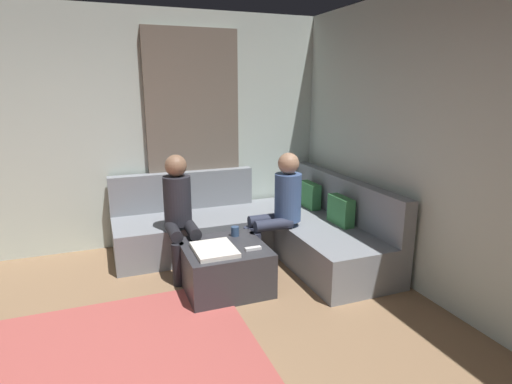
{
  "coord_description": "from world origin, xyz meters",
  "views": [
    {
      "loc": [
        2.06,
        0.21,
        1.87
      ],
      "look_at": [
        -1.63,
        1.63,
        0.85
      ],
      "focal_mm": 29.22,
      "sensor_mm": 36.0,
      "label": 1
    }
  ],
  "objects_px": {
    "sectional_couch": "(262,229)",
    "ottoman": "(224,267)",
    "coffee_mug": "(235,231)",
    "person_on_couch_back": "(279,205)",
    "game_remote": "(253,248)",
    "person_on_couch_side": "(180,210)"
  },
  "relations": [
    {
      "from": "ottoman",
      "to": "coffee_mug",
      "type": "height_order",
      "value": "coffee_mug"
    },
    {
      "from": "ottoman",
      "to": "person_on_couch_back",
      "type": "distance_m",
      "value": 0.89
    },
    {
      "from": "sectional_couch",
      "to": "person_on_couch_back",
      "type": "bearing_deg",
      "value": 9.19
    },
    {
      "from": "sectional_couch",
      "to": "person_on_couch_back",
      "type": "relative_size",
      "value": 2.12
    },
    {
      "from": "ottoman",
      "to": "coffee_mug",
      "type": "relative_size",
      "value": 8.0
    },
    {
      "from": "sectional_couch",
      "to": "coffee_mug",
      "type": "xyz_separation_m",
      "value": [
        0.44,
        -0.47,
        0.19
      ]
    },
    {
      "from": "ottoman",
      "to": "game_remote",
      "type": "relative_size",
      "value": 5.07
    },
    {
      "from": "person_on_couch_back",
      "to": "coffee_mug",
      "type": "bearing_deg",
      "value": 101.16
    },
    {
      "from": "sectional_couch",
      "to": "person_on_couch_side",
      "type": "distance_m",
      "value": 1.03
    },
    {
      "from": "ottoman",
      "to": "person_on_couch_back",
      "type": "bearing_deg",
      "value": 114.7
    },
    {
      "from": "sectional_couch",
      "to": "ottoman",
      "type": "distance_m",
      "value": 0.93
    },
    {
      "from": "ottoman",
      "to": "coffee_mug",
      "type": "bearing_deg",
      "value": 140.71
    },
    {
      "from": "sectional_couch",
      "to": "coffee_mug",
      "type": "distance_m",
      "value": 0.67
    },
    {
      "from": "coffee_mug",
      "to": "game_remote",
      "type": "height_order",
      "value": "coffee_mug"
    },
    {
      "from": "sectional_couch",
      "to": "game_remote",
      "type": "height_order",
      "value": "sectional_couch"
    },
    {
      "from": "coffee_mug",
      "to": "person_on_couch_side",
      "type": "height_order",
      "value": "person_on_couch_side"
    },
    {
      "from": "person_on_couch_back",
      "to": "person_on_couch_side",
      "type": "bearing_deg",
      "value": 79.16
    },
    {
      "from": "game_remote",
      "to": "person_on_couch_side",
      "type": "relative_size",
      "value": 0.12
    },
    {
      "from": "game_remote",
      "to": "person_on_couch_back",
      "type": "xyz_separation_m",
      "value": [
        -0.5,
        0.48,
        0.23
      ]
    },
    {
      "from": "sectional_couch",
      "to": "person_on_couch_side",
      "type": "xyz_separation_m",
      "value": [
        0.15,
        -0.95,
        0.38
      ]
    },
    {
      "from": "sectional_couch",
      "to": "ottoman",
      "type": "height_order",
      "value": "sectional_couch"
    },
    {
      "from": "coffee_mug",
      "to": "person_on_couch_back",
      "type": "distance_m",
      "value": 0.57
    }
  ]
}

